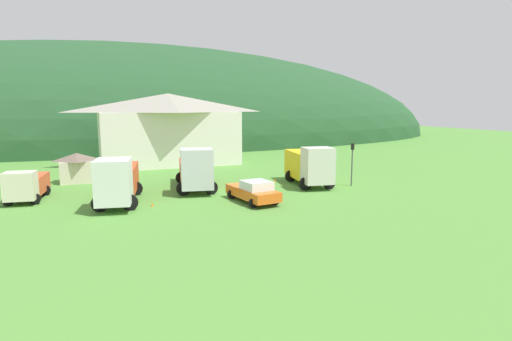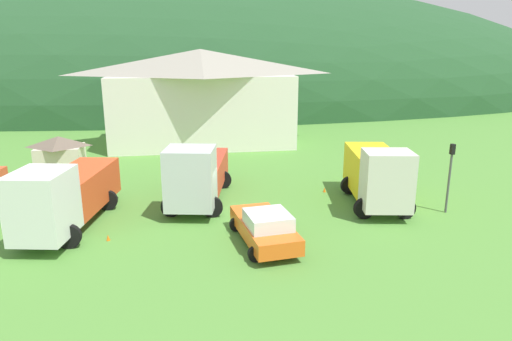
% 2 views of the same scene
% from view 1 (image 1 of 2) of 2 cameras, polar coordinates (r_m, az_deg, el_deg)
% --- Properties ---
extents(ground_plane, '(200.00, 200.00, 0.00)m').
position_cam_1_polar(ground_plane, '(34.18, -6.54, -3.13)').
color(ground_plane, '#518C38').
extents(forested_hill_backdrop, '(142.31, 60.00, 38.25)m').
position_cam_1_polar(forested_hill_backdrop, '(89.82, -16.58, 3.98)').
color(forested_hill_backdrop, '#234C28').
rests_on(forested_hill_backdrop, ground).
extents(depot_building, '(17.09, 8.84, 8.48)m').
position_cam_1_polar(depot_building, '(51.75, -11.81, 5.69)').
color(depot_building, white).
rests_on(depot_building, ground).
extents(play_shed_cream, '(3.21, 2.64, 2.73)m').
position_cam_1_polar(play_shed_cream, '(42.11, -23.17, 0.42)').
color(play_shed_cream, beige).
rests_on(play_shed_cream, ground).
extents(light_truck_cream, '(2.96, 5.49, 2.40)m').
position_cam_1_polar(light_truck_cream, '(35.65, -28.79, -1.73)').
color(light_truck_cream, beige).
rests_on(light_truck_cream, ground).
extents(heavy_rig_white, '(3.95, 8.54, 3.53)m').
position_cam_1_polar(heavy_rig_white, '(31.76, -18.31, -1.20)').
color(heavy_rig_white, white).
rests_on(heavy_rig_white, ground).
extents(tow_truck_silver, '(4.21, 8.69, 3.70)m').
position_cam_1_polar(tow_truck_silver, '(35.64, -8.27, 0.13)').
color(tow_truck_silver, silver).
rests_on(tow_truck_silver, ground).
extents(flatbed_truck_yellow, '(3.88, 7.06, 3.59)m').
position_cam_1_polar(flatbed_truck_yellow, '(37.46, 7.26, 0.77)').
color(flatbed_truck_yellow, silver).
rests_on(flatbed_truck_yellow, ground).
extents(service_pickup_orange, '(2.85, 5.22, 1.66)m').
position_cam_1_polar(service_pickup_orange, '(30.79, -0.35, -2.83)').
color(service_pickup_orange, orange).
rests_on(service_pickup_orange, ground).
extents(traffic_light_east, '(0.20, 0.32, 3.78)m').
position_cam_1_polar(traffic_light_east, '(37.73, 12.96, 1.45)').
color(traffic_light_east, '#4C4C51').
rests_on(traffic_light_east, ground).
extents(traffic_cone_near_pickup, '(0.36, 0.36, 0.59)m').
position_cam_1_polar(traffic_cone_near_pickup, '(39.23, 2.55, -1.53)').
color(traffic_cone_near_pickup, orange).
rests_on(traffic_cone_near_pickup, ground).
extents(traffic_cone_mid_row, '(0.36, 0.36, 0.58)m').
position_cam_1_polar(traffic_cone_mid_row, '(30.59, -13.94, -4.76)').
color(traffic_cone_mid_row, orange).
rests_on(traffic_cone_mid_row, ground).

